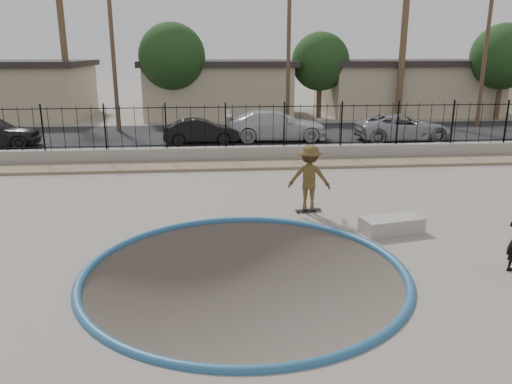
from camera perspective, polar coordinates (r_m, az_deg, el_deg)
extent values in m
cube|color=gray|center=(23.49, -3.52, 1.84)|extent=(120.00, 120.00, 2.20)
torus|color=#27597F|center=(10.82, -1.29, -9.20)|extent=(7.04, 7.04, 0.20)
cube|color=tan|center=(20.50, -3.31, 3.08)|extent=(42.00, 1.60, 0.11)
cube|color=gray|center=(21.52, -3.43, 4.37)|extent=(42.00, 0.45, 0.60)
cube|color=black|center=(21.44, -3.45, 5.47)|extent=(40.00, 0.04, 0.03)
cube|color=black|center=(21.21, -3.52, 9.67)|extent=(40.00, 0.04, 0.04)
cube|color=black|center=(28.16, -3.90, 6.51)|extent=(90.00, 8.00, 0.04)
cube|color=tan|center=(40.04, -26.72, 10.17)|extent=(11.00, 8.00, 3.50)
cube|color=#2C2724|center=(39.95, -27.07, 12.94)|extent=(11.60, 8.60, 0.40)
cube|color=tan|center=(37.39, -4.36, 11.49)|extent=(10.00, 8.00, 3.50)
cube|color=#2C2724|center=(37.29, -4.42, 14.48)|extent=(10.60, 8.60, 0.40)
cube|color=tan|center=(40.16, 16.45, 11.20)|extent=(12.00, 8.00, 3.50)
cube|color=#2C2724|center=(40.07, 16.67, 13.98)|extent=(12.60, 8.60, 0.40)
cylinder|color=brown|center=(36.01, -21.05, 14.74)|extent=(0.44, 0.44, 9.00)
cylinder|color=brown|center=(35.14, 16.47, 15.94)|extent=(0.44, 0.44, 10.00)
cylinder|color=#473323|center=(30.25, -16.03, 15.13)|extent=(0.24, 0.24, 9.00)
cylinder|color=#473323|center=(30.14, 3.75, 16.16)|extent=(0.24, 0.24, 9.50)
cylinder|color=#473323|center=(34.12, 24.75, 14.34)|extent=(0.24, 0.24, 9.00)
cylinder|color=#473323|center=(34.00, -9.38, 10.47)|extent=(0.34, 0.34, 3.00)
sphere|color=#143311|center=(33.86, -9.59, 15.02)|extent=(4.32, 4.32, 4.32)
cylinder|color=#473323|center=(35.76, 7.22, 10.61)|extent=(0.34, 0.34, 2.75)
sphere|color=#143311|center=(35.62, 7.36, 14.58)|extent=(3.96, 3.96, 3.96)
cylinder|color=#473323|center=(38.35, 25.97, 9.70)|extent=(0.34, 0.34, 3.00)
sphere|color=#143311|center=(38.23, 26.47, 13.71)|extent=(4.32, 4.32, 4.32)
imported|color=brown|center=(14.53, 6.10, 1.29)|extent=(1.36, 0.98, 1.90)
cube|color=black|center=(14.78, 6.00, -2.06)|extent=(0.79, 0.31, 0.02)
cylinder|color=silver|center=(14.64, 5.14, -2.34)|extent=(0.05, 0.04, 0.05)
cylinder|color=silver|center=(14.77, 4.95, -2.17)|extent=(0.05, 0.04, 0.05)
cylinder|color=silver|center=(14.81, 7.03, -2.18)|extent=(0.05, 0.04, 0.05)
cylinder|color=silver|center=(14.94, 6.83, -2.02)|extent=(0.05, 0.04, 0.05)
cube|color=#A49D91|center=(13.51, 15.25, -3.64)|extent=(1.71, 1.02, 0.40)
imported|color=black|center=(25.47, -6.29, 6.92)|extent=(3.86, 1.56, 1.25)
imported|color=silver|center=(26.28, 2.31, 7.62)|extent=(5.39, 2.25, 1.56)
imported|color=#989AA1|center=(27.25, 16.48, 7.11)|extent=(5.08, 2.49, 1.39)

